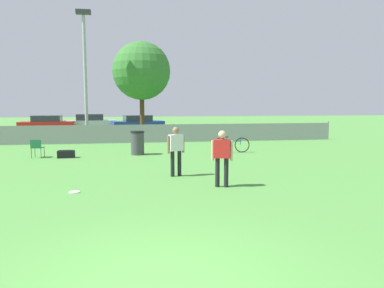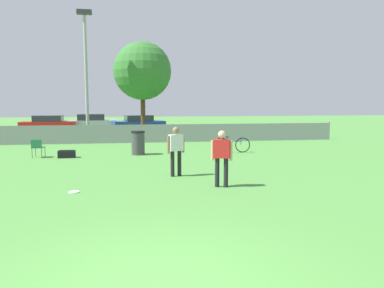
{
  "view_description": "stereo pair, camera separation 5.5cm",
  "coord_description": "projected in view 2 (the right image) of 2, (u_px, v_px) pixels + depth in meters",
  "views": [
    {
      "loc": [
        -0.37,
        -4.73,
        2.43
      ],
      "look_at": [
        1.67,
        7.5,
        1.05
      ],
      "focal_mm": 35.0,
      "sensor_mm": 36.0,
      "label": 1
    },
    {
      "loc": [
        -0.32,
        -4.73,
        2.43
      ],
      "look_at": [
        1.67,
        7.5,
        1.05
      ],
      "focal_mm": 35.0,
      "sensor_mm": 36.0,
      "label": 2
    }
  ],
  "objects": [
    {
      "name": "fence_backline",
      "position": [
        137.0,
        134.0,
        22.56
      ],
      "size": [
        25.11,
        0.07,
        1.21
      ],
      "color": "gray",
      "rests_on": "ground_plane"
    },
    {
      "name": "frisbee_disc",
      "position": [
        74.0,
        192.0,
        10.15
      ],
      "size": [
        0.29,
        0.29,
        0.03
      ],
      "color": "white",
      "rests_on": "ground_plane"
    },
    {
      "name": "parked_car_red",
      "position": [
        48.0,
        124.0,
        30.96
      ],
      "size": [
        4.36,
        1.9,
        1.37
      ],
      "rotation": [
        0.0,
        0.0,
        0.02
      ],
      "color": "black",
      "rests_on": "ground_plane"
    },
    {
      "name": "trash_bin",
      "position": [
        138.0,
        143.0,
        17.44
      ],
      "size": [
        0.64,
        0.64,
        1.11
      ],
      "color": "#3F3F44",
      "rests_on": "ground_plane"
    },
    {
      "name": "tree_near_pole",
      "position": [
        142.0,
        71.0,
        25.94
      ],
      "size": [
        4.02,
        4.02,
        6.62
      ],
      "color": "#4C331E",
      "rests_on": "ground_plane"
    },
    {
      "name": "light_pole",
      "position": [
        86.0,
        64.0,
        23.3
      ],
      "size": [
        0.9,
        0.36,
        8.09
      ],
      "color": "#9E9EA3",
      "rests_on": "ground_plane"
    },
    {
      "name": "folding_chair_sideline",
      "position": [
        38.0,
        147.0,
        16.47
      ],
      "size": [
        0.52,
        0.52,
        0.81
      ],
      "rotation": [
        0.0,
        0.0,
        3.02
      ],
      "color": "#333338",
      "rests_on": "ground_plane"
    },
    {
      "name": "parked_car_silver",
      "position": [
        91.0,
        123.0,
        32.23
      ],
      "size": [
        4.35,
        1.87,
        1.44
      ],
      "rotation": [
        0.0,
        0.0,
        0.05
      ],
      "color": "black",
      "rests_on": "ground_plane"
    },
    {
      "name": "gear_bag_sideline",
      "position": [
        67.0,
        154.0,
        16.51
      ],
      "size": [
        0.71,
        0.39,
        0.35
      ],
      "color": "black",
      "rests_on": "ground_plane"
    },
    {
      "name": "ground_plane",
      "position": [
        158.0,
        286.0,
        4.96
      ],
      "size": [
        120.0,
        120.0,
        0.0
      ],
      "primitive_type": "plane",
      "color": "#4C8C3D"
    },
    {
      "name": "bicycle_sideline",
      "position": [
        232.0,
        145.0,
        18.2
      ],
      "size": [
        1.78,
        0.44,
        0.78
      ],
      "rotation": [
        0.0,
        0.0,
        -0.13
      ],
      "color": "black",
      "rests_on": "ground_plane"
    },
    {
      "name": "player_receiver_white",
      "position": [
        176.0,
        147.0,
        12.29
      ],
      "size": [
        0.59,
        0.35,
        1.63
      ],
      "rotation": [
        0.0,
        0.0,
        0.31
      ],
      "color": "black",
      "rests_on": "ground_plane"
    },
    {
      "name": "player_thrower_red",
      "position": [
        222.0,
        154.0,
        10.7
      ],
      "size": [
        0.59,
        0.34,
        1.63
      ],
      "rotation": [
        0.0,
        0.0,
        -0.29
      ],
      "color": "black",
      "rests_on": "ground_plane"
    },
    {
      "name": "parked_car_blue",
      "position": [
        139.0,
        123.0,
        31.74
      ],
      "size": [
        4.56,
        2.61,
        1.36
      ],
      "rotation": [
        0.0,
        0.0,
        0.2
      ],
      "color": "black",
      "rests_on": "ground_plane"
    }
  ]
}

